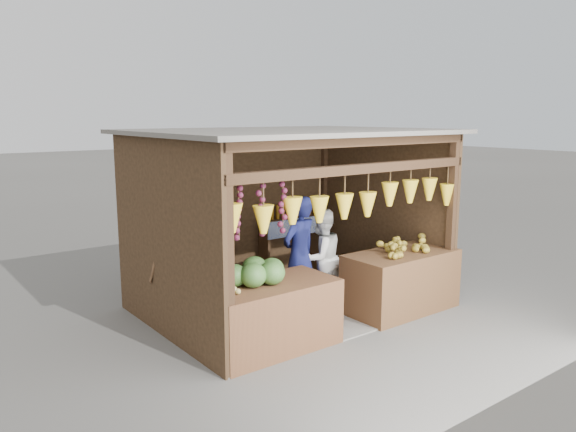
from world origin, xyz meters
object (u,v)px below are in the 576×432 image
at_px(counter_left, 270,316).
at_px(vendor_seated, 171,266).
at_px(counter_right, 401,281).
at_px(woman_standing, 321,258).
at_px(man_standing, 299,254).

relative_size(counter_left, vendor_seated, 1.48).
xyz_separation_m(counter_right, vendor_seated, (-3.03, 1.37, 0.44)).
bearing_deg(counter_right, vendor_seated, 155.71).
relative_size(counter_right, woman_standing, 1.15).
bearing_deg(vendor_seated, counter_right, 167.79).
xyz_separation_m(man_standing, vendor_seated, (-1.81, 0.48, 0.02)).
xyz_separation_m(counter_right, woman_standing, (-0.80, 0.88, 0.30)).
xyz_separation_m(man_standing, woman_standing, (0.41, -0.01, -0.12)).
bearing_deg(man_standing, vendor_seated, -25.73).
distance_m(counter_left, vendor_seated, 1.55).
distance_m(counter_right, vendor_seated, 3.35).
relative_size(counter_left, woman_standing, 1.13).
height_order(counter_left, man_standing, man_standing).
height_order(woman_standing, vendor_seated, woman_standing).
distance_m(man_standing, vendor_seated, 1.88).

